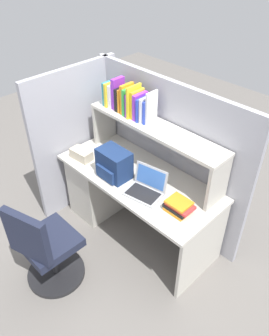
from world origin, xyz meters
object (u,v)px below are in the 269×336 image
office_chair (46,250)px  computer_mouse (101,152)px  laptop (146,188)px  backpack (114,164)px  tissue_box (81,154)px  paper_cup (100,161)px

office_chair → computer_mouse: bearing=-84.7°
laptop → backpack: backpack is taller
backpack → computer_mouse: 0.41m
backpack → computer_mouse: backpack is taller
laptop → office_chair: laptop is taller
computer_mouse → tissue_box: tissue_box is taller
office_chair → backpack: bearing=-104.8°
tissue_box → backpack: bearing=0.5°
computer_mouse → laptop: bearing=-5.3°
backpack → office_chair: size_ratio=0.32×
paper_cup → tissue_box: 0.21m
laptop → paper_cup: 0.59m
backpack → tissue_box: (-0.43, -0.05, -0.08)m
computer_mouse → paper_cup: size_ratio=1.22×
backpack → paper_cup: (-0.23, 0.02, -0.09)m
computer_mouse → tissue_box: (-0.07, -0.19, 0.03)m
backpack → office_chair: 0.94m
computer_mouse → office_chair: size_ratio=0.11×
backpack → laptop: bearing=7.2°
paper_cup → tissue_box: bearing=-160.4°
computer_mouse → paper_cup: (0.14, -0.12, 0.03)m
tissue_box → office_chair: office_chair is taller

